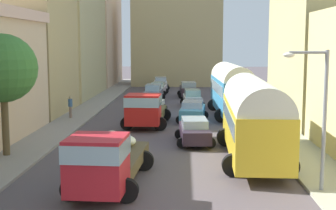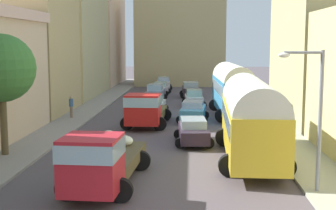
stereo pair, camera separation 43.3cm
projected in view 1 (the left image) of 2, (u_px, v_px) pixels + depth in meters
The scene contains 23 objects.
ground_plane at pixel (171, 113), 39.33m from camera, with size 154.00×154.00×0.00m, color #51484C.
sidewalk_left at pixel (85, 112), 39.59m from camera, with size 2.50×70.00×0.14m, color gray.
sidewalk_right at pixel (258, 113), 39.06m from camera, with size 2.50×70.00×0.14m, color #9C9E8A.
building_left_2 at pixel (38, 49), 38.08m from camera, with size 4.91×9.33×10.63m.
building_left_3 at pixel (75, 40), 50.40m from camera, with size 4.22×13.91×12.10m.
building_left_4 at pixel (94, 34), 64.92m from camera, with size 6.29×13.60×13.88m.
building_right_2 at pixel (317, 52), 35.27m from camera, with size 5.58×12.83×10.22m.
distant_church at pixel (177, 35), 64.10m from camera, with size 12.07×6.02×19.76m.
parked_bus_0 at pixel (253, 116), 23.37m from camera, with size 3.54×10.01×4.06m.
parked_bus_1 at pixel (231, 87), 37.43m from camera, with size 3.43×9.72×4.14m.
cargo_truck_0 at pixel (106, 160), 18.44m from camera, with size 3.18×7.51×2.49m.
cargo_truck_1 at pixel (145, 109), 32.47m from camera, with size 3.28×6.81×2.43m.
car_0 at pixel (152, 104), 39.07m from camera, with size 2.51×4.06×1.54m.
car_1 at pixel (153, 93), 47.02m from camera, with size 2.29×4.06×1.71m.
car_2 at pixel (158, 88), 52.99m from camera, with size 2.28×4.29×1.43m.
car_3 at pixel (161, 83), 58.99m from camera, with size 2.33×4.16×1.57m.
car_4 at pixel (194, 131), 27.37m from camera, with size 2.36×4.22×1.47m.
car_5 at pixel (193, 111), 35.10m from camera, with size 2.48×4.28×1.52m.
car_6 at pixel (192, 98), 43.35m from camera, with size 2.28×4.11×1.57m.
car_7 at pixel (188, 90), 50.60m from camera, with size 2.46×4.33×1.65m.
pedestrian_0 at pixel (70, 106), 35.84m from camera, with size 0.42×0.42×1.81m.
streetlamp_near at pixel (318, 107), 17.93m from camera, with size 1.73×0.28×5.55m.
roadside_tree_1 at pixel (3, 69), 23.49m from camera, with size 3.44×3.44×6.28m.
Camera 1 is at (1.20, -11.89, 5.81)m, focal length 50.52 mm.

